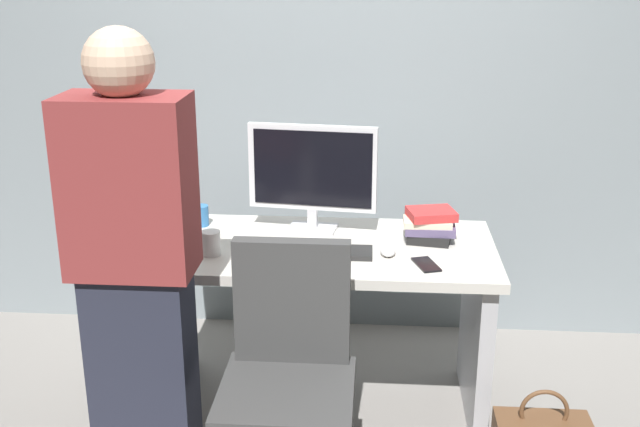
{
  "coord_description": "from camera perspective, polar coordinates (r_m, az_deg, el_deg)",
  "views": [
    {
      "loc": [
        0.21,
        -2.89,
        1.83
      ],
      "look_at": [
        0.0,
        -0.05,
        0.88
      ],
      "focal_mm": 43.09,
      "sensor_mm": 36.0,
      "label": 1
    }
  ],
  "objects": [
    {
      "name": "ground_plane",
      "position": [
        3.43,
        0.06,
        -13.75
      ],
      "size": [
        9.0,
        9.0,
        0.0
      ],
      "primitive_type": "plane",
      "color": "gray"
    },
    {
      "name": "wall_back",
      "position": [
        3.72,
        1.01,
        13.38
      ],
      "size": [
        6.4,
        0.1,
        3.0
      ],
      "primitive_type": "cube",
      "color": "gray",
      "rests_on": "ground"
    },
    {
      "name": "desk",
      "position": [
        3.19,
        0.07,
        -6.11
      ],
      "size": [
        1.41,
        0.7,
        0.73
      ],
      "color": "beige",
      "rests_on": "ground"
    },
    {
      "name": "office_chair",
      "position": [
        2.65,
        -2.34,
        -13.47
      ],
      "size": [
        0.52,
        0.52,
        0.94
      ],
      "color": "black",
      "rests_on": "ground"
    },
    {
      "name": "person_at_desk",
      "position": [
        2.61,
        -13.52,
        -4.34
      ],
      "size": [
        0.4,
        0.24,
        1.64
      ],
      "color": "#262838",
      "rests_on": "ground"
    },
    {
      "name": "monitor",
      "position": [
        3.19,
        -0.57,
        3.08
      ],
      "size": [
        0.54,
        0.16,
        0.46
      ],
      "color": "silver",
      "rests_on": "desk"
    },
    {
      "name": "keyboard",
      "position": [
        3.01,
        -0.2,
        -2.86
      ],
      "size": [
        0.43,
        0.13,
        0.02
      ],
      "primitive_type": "cube",
      "rotation": [
        0.0,
        0.0,
        0.01
      ],
      "color": "#262626",
      "rests_on": "desk"
    },
    {
      "name": "mouse",
      "position": [
        3.01,
        5.07,
        -2.77
      ],
      "size": [
        0.06,
        0.1,
        0.03
      ],
      "primitive_type": "ellipsoid",
      "color": "white",
      "rests_on": "desk"
    },
    {
      "name": "cup_near_keyboard",
      "position": [
        3.01,
        -8.08,
        -2.2
      ],
      "size": [
        0.07,
        0.07,
        0.1
      ],
      "primitive_type": "cylinder",
      "color": "silver",
      "rests_on": "desk"
    },
    {
      "name": "cup_by_monitor",
      "position": [
        3.35,
        -8.83,
        -0.15
      ],
      "size": [
        0.07,
        0.07,
        0.09
      ],
      "primitive_type": "cylinder",
      "color": "#3372B2",
      "rests_on": "desk"
    },
    {
      "name": "book_stack",
      "position": [
        3.16,
        8.15,
        -0.88
      ],
      "size": [
        0.22,
        0.19,
        0.13
      ],
      "color": "black",
      "rests_on": "desk"
    },
    {
      "name": "cell_phone",
      "position": [
        2.93,
        7.89,
        -3.77
      ],
      "size": [
        0.11,
        0.16,
        0.01
      ],
      "primitive_type": "cube",
      "rotation": [
        0.0,
        0.0,
        0.32
      ],
      "color": "black",
      "rests_on": "desk"
    }
  ]
}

